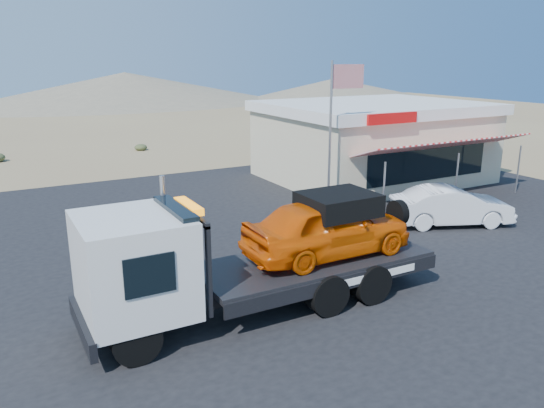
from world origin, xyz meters
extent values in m
plane|color=#866C4C|center=(0.00, 0.00, 0.00)|extent=(120.00, 120.00, 0.00)
cube|color=black|center=(2.00, 3.00, 0.01)|extent=(32.00, 24.00, 0.02)
cylinder|color=black|center=(-4.84, -2.43, 0.54)|extent=(1.04, 0.31, 1.04)
cylinder|color=black|center=(-4.84, -0.35, 0.54)|extent=(1.04, 0.31, 1.04)
cylinder|color=black|center=(-0.15, -2.43, 0.54)|extent=(1.04, 0.57, 1.04)
cylinder|color=black|center=(-0.15, -0.35, 0.54)|extent=(1.04, 0.57, 1.04)
cylinder|color=black|center=(1.20, -2.43, 0.54)|extent=(1.04, 0.57, 1.04)
cylinder|color=black|center=(1.20, -0.35, 0.54)|extent=(1.04, 0.57, 1.04)
cube|color=black|center=(-0.99, -1.39, 0.70)|extent=(8.53, 1.04, 0.31)
cube|color=silver|center=(-4.52, -1.39, 1.79)|extent=(2.29, 2.44, 2.18)
cube|color=black|center=(-3.54, -1.39, 2.52)|extent=(0.36, 2.08, 0.94)
cube|color=black|center=(-3.22, -1.39, 1.74)|extent=(0.10, 2.29, 2.08)
cube|color=orange|center=(-3.22, -1.39, 2.93)|extent=(0.26, 1.25, 0.16)
cube|color=black|center=(0.16, -1.39, 0.98)|extent=(6.24, 2.39, 0.16)
imported|color=#E05105|center=(0.57, -1.39, 1.84)|extent=(4.58, 1.84, 1.56)
cube|color=black|center=(0.89, -1.39, 2.43)|extent=(1.87, 1.56, 0.57)
imported|color=silver|center=(8.04, 1.24, 0.75)|extent=(4.67, 3.13, 1.45)
cube|color=beige|center=(10.50, 9.00, 1.72)|extent=(10.00, 8.00, 3.40)
cube|color=white|center=(10.50, 9.00, 3.67)|extent=(10.40, 8.40, 0.50)
cube|color=red|center=(8.00, 4.74, 3.67)|extent=(2.60, 0.12, 0.45)
cube|color=black|center=(10.50, 4.98, 1.52)|extent=(7.00, 0.06, 1.60)
cube|color=red|center=(10.50, 4.10, 2.47)|extent=(9.00, 1.73, 0.61)
cylinder|color=#99999E|center=(6.50, 3.30, 1.12)|extent=(0.08, 0.08, 2.20)
cylinder|color=#99999E|center=(10.50, 3.30, 1.12)|extent=(0.08, 0.08, 2.20)
cylinder|color=#99999E|center=(14.50, 3.30, 1.12)|extent=(0.08, 0.08, 2.20)
cylinder|color=#99999E|center=(4.70, 4.50, 3.02)|extent=(0.10, 0.10, 6.00)
cube|color=#B20C14|center=(5.45, 4.50, 5.42)|extent=(1.50, 0.02, 0.90)
ellipsoid|color=#353F22|center=(2.30, 23.28, 0.23)|extent=(0.84, 0.84, 0.45)
cone|color=#726B59|center=(10.00, 58.00, 2.10)|extent=(44.00, 44.00, 4.20)
cone|color=#726B59|center=(40.00, 54.00, 1.50)|extent=(32.00, 32.00, 3.00)
camera|label=1|loc=(-7.07, -12.26, 6.16)|focal=35.00mm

